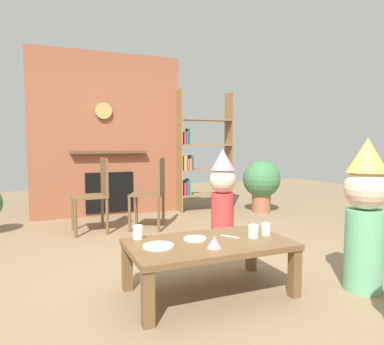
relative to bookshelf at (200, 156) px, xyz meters
The scene contains 16 objects.
ground_plane 2.79m from the bookshelf, 115.11° to the right, with size 12.00×12.00×0.00m, color #846B4C.
brick_fireplace_feature 1.48m from the bookshelf, behind, with size 2.20×0.28×2.40m.
bookshelf is the anchor object (origin of this frame).
coffee_table 3.23m from the bookshelf, 112.75° to the right, with size 1.15×0.66×0.38m.
paper_cup_near_left 3.19m from the bookshelf, 122.20° to the right, with size 0.07×0.07×0.10m, color silver.
paper_cup_near_right 3.13m from the bookshelf, 106.55° to the right, with size 0.08×0.08×0.09m, color silver.
paper_cup_center 3.07m from the bookshelf, 104.36° to the right, with size 0.07×0.07×0.09m, color silver.
paper_plate_front 3.37m from the bookshelf, 118.77° to the right, with size 0.21×0.21×0.01m, color white.
paper_plate_rear 3.17m from the bookshelf, 114.58° to the right, with size 0.17×0.17×0.01m, color white.
birthday_cake_slice 3.37m from the bookshelf, 112.27° to the right, with size 0.10×0.10×0.08m, color pink.
table_fork 3.11m from the bookshelf, 109.69° to the right, with size 0.15×0.02×0.01m, color silver.
child_in_pink 3.33m from the bookshelf, 92.70° to the right, with size 0.31×0.31×1.12m.
child_by_the_chairs 1.94m from the bookshelf, 106.68° to the right, with size 0.28×0.28×1.02m.
dining_chair_left 1.94m from the bookshelf, 155.00° to the right, with size 0.40×0.40×0.90m.
dining_chair_middle 1.44m from the bookshelf, 138.52° to the right, with size 0.54×0.54×0.90m.
potted_plant_tall 1.05m from the bookshelf, 31.33° to the right, with size 0.59×0.59×0.81m.
Camera 1 is at (-1.17, -2.77, 1.08)m, focal length 32.99 mm.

